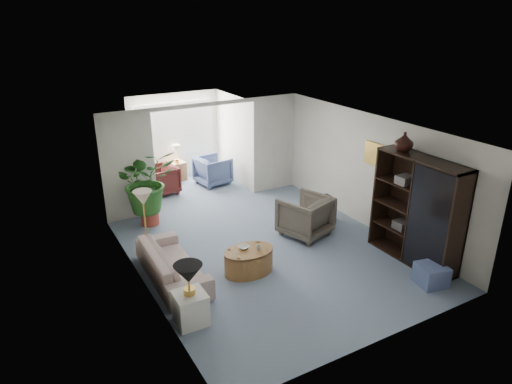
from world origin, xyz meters
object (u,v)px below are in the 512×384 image
entertainment_cabinet (417,211)px  plant_pot (150,217)px  cabinet_urn (404,142)px  end_table (190,308)px  sunroom_chair_maroon (160,180)px  sofa (172,263)px  sunroom_chair_blue (213,170)px  coffee_cup (259,248)px  coffee_table (249,261)px  sunroom_table (178,171)px  wingback_chair (305,216)px  ottoman (431,275)px  coffee_bowl (244,247)px  floor_lamp (143,198)px  table_lamp (188,274)px  framed_picture (376,154)px  side_table_dark (323,210)px

entertainment_cabinet → plant_pot: (-3.89, 4.02, -0.86)m
cabinet_urn → plant_pot: 5.64m
end_table → sunroom_chair_maroon: (1.35, 5.39, 0.12)m
sofa → sunroom_chair_blue: sunroom_chair_blue is taller
coffee_cup → coffee_table: bearing=146.3°
entertainment_cabinet → sunroom_table: 6.87m
coffee_table → wingback_chair: 1.93m
end_table → ottoman: end_table is taller
coffee_bowl → entertainment_cabinet: 3.29m
sofa → wingback_chair: (3.05, 0.25, 0.14)m
floor_lamp → coffee_cup: (1.59, -1.54, -0.75)m
table_lamp → entertainment_cabinet: 4.44m
coffee_cup → ottoman: coffee_cup is taller
framed_picture → floor_lamp: (-4.62, 1.15, -0.45)m
cabinet_urn → sunroom_chair_maroon: bearing=120.8°
cabinet_urn → entertainment_cabinet: bearing=-90.0°
plant_pot → coffee_cup: bearing=-69.9°
sunroom_chair_maroon → sunroom_chair_blue: bearing=81.8°
side_table_dark → cabinet_urn: (0.47, -1.68, 1.93)m
coffee_table → coffee_cup: 0.33m
framed_picture → cabinet_urn: (-0.23, -0.93, 0.53)m
framed_picture → end_table: (-4.66, -1.14, -1.44)m
wingback_chair → sunroom_chair_maroon: (-1.90, 3.79, -0.06)m
framed_picture → side_table_dark: 1.74m
sunroom_chair_maroon → sofa: bearing=-24.1°
floor_lamp → entertainment_cabinet: bearing=-30.4°
end_table → ottoman: size_ratio=1.10×
end_table → coffee_bowl: 1.74m
sunroom_chair_maroon → sunroom_table: (0.75, 0.75, -0.11)m
sunroom_chair_blue → ottoman: bearing=-177.6°
coffee_cup → coffee_bowl: bearing=135.0°
floor_lamp → sunroom_chair_maroon: size_ratio=0.44×
end_table → coffee_table: bearing=29.9°
coffee_table → plant_pot: size_ratio=2.37×
side_table_dark → entertainment_cabinet: size_ratio=0.29×
cabinet_urn → ottoman: cabinet_urn is taller
coffee_cup → ottoman: bearing=-37.1°
side_table_dark → coffee_table: bearing=-157.1°
floor_lamp → plant_pot: size_ratio=0.90×
end_table → coffee_bowl: (1.43, 0.95, 0.22)m
floor_lamp → sunroom_chair_blue: (2.81, 3.10, -0.86)m
coffee_table → sunroom_table: size_ratio=1.82×
table_lamp → cabinet_urn: 4.64m
sofa → sunroom_table: bearing=-20.4°
cabinet_urn → sunroom_chair_maroon: size_ratio=0.43×
wingback_chair → entertainment_cabinet: entertainment_cabinet is taller
coffee_table → side_table_dark: bearing=22.9°
ottoman → plant_pot: (-3.52, 4.82, -0.03)m
sunroom_table → sunroom_chair_maroon: bearing=-135.0°
floor_lamp → coffee_table: (1.44, -1.44, -1.02)m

